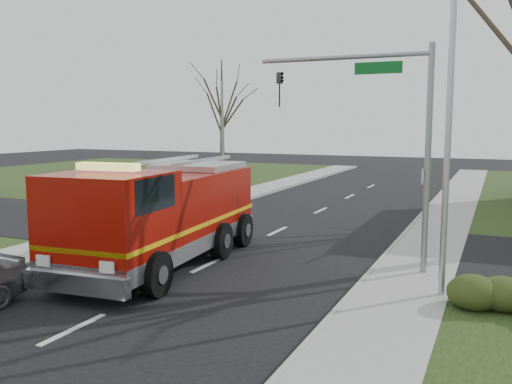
% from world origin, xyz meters
% --- Properties ---
extents(ground, '(120.00, 120.00, 0.00)m').
position_xyz_m(ground, '(0.00, 0.00, 0.00)').
color(ground, black).
rests_on(ground, ground).
extents(sidewalk_right, '(2.40, 80.00, 0.15)m').
position_xyz_m(sidewalk_right, '(6.20, 0.00, 0.07)').
color(sidewalk_right, gray).
rests_on(sidewalk_right, ground).
extents(sidewalk_left, '(2.40, 80.00, 0.15)m').
position_xyz_m(sidewalk_left, '(-6.20, 0.00, 0.07)').
color(sidewalk_left, gray).
rests_on(sidewalk_left, ground).
extents(bare_tree_left, '(4.50, 4.50, 9.00)m').
position_xyz_m(bare_tree_left, '(-10.00, 20.00, 5.56)').
color(bare_tree_left, '#32271D').
rests_on(bare_tree_left, ground).
extents(traffic_signal_mast, '(5.29, 0.18, 6.80)m').
position_xyz_m(traffic_signal_mast, '(5.21, 1.50, 4.71)').
color(traffic_signal_mast, gray).
rests_on(traffic_signal_mast, ground).
extents(streetlight_pole, '(1.48, 0.16, 8.40)m').
position_xyz_m(streetlight_pole, '(7.14, -0.50, 4.55)').
color(streetlight_pole, '#B7BABF').
rests_on(streetlight_pole, ground).
extents(utility_pole_far, '(0.14, 0.14, 7.00)m').
position_xyz_m(utility_pole_far, '(-6.80, 14.00, 3.50)').
color(utility_pole_far, gray).
rests_on(utility_pole_far, ground).
extents(fire_engine, '(3.88, 8.86, 3.48)m').
position_xyz_m(fire_engine, '(-1.32, -0.62, 1.58)').
color(fire_engine, '#8D0E06').
rests_on(fire_engine, ground).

